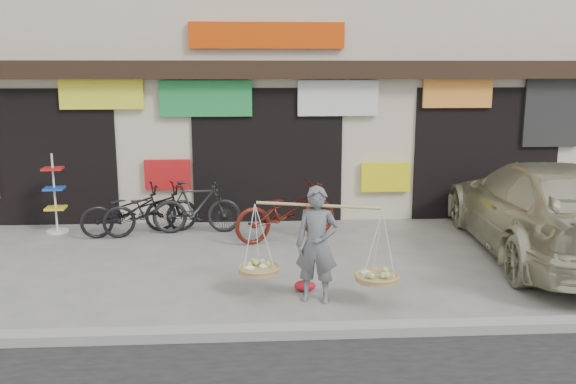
{
  "coord_description": "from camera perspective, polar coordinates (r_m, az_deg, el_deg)",
  "views": [
    {
      "loc": [
        -0.34,
        -8.65,
        3.1
      ],
      "look_at": [
        0.25,
        0.9,
        1.13
      ],
      "focal_mm": 38.0,
      "sensor_mm": 36.0,
      "label": 1
    }
  ],
  "objects": [
    {
      "name": "display_rack",
      "position": [
        12.36,
        -20.95,
        -0.79
      ],
      "size": [
        0.42,
        0.42,
        1.52
      ],
      "rotation": [
        0.0,
        0.0,
        0.08
      ],
      "color": "silver",
      "rests_on": "ground"
    },
    {
      "name": "suv",
      "position": [
        11.01,
        22.94,
        -1.42
      ],
      "size": [
        2.69,
        5.65,
        1.59
      ],
      "rotation": [
        0.0,
        0.0,
        3.06
      ],
      "color": "#BFBB99",
      "rests_on": "ground"
    },
    {
      "name": "street_vendor",
      "position": [
        8.15,
        2.72,
        -5.38
      ],
      "size": [
        2.1,
        0.99,
        1.57
      ],
      "rotation": [
        0.0,
        0.0,
        -0.27
      ],
      "color": "slate",
      "rests_on": "ground"
    },
    {
      "name": "kerb",
      "position": [
        7.32,
        -0.58,
        -12.93
      ],
      "size": [
        70.0,
        0.25,
        0.12
      ],
      "primitive_type": "cube",
      "color": "gray",
      "rests_on": "ground"
    },
    {
      "name": "bike_0",
      "position": [
        11.8,
        -14.64,
        -1.65
      ],
      "size": [
        1.9,
        1.26,
        0.94
      ],
      "primitive_type": "imported",
      "rotation": [
        0.0,
        0.0,
        1.96
      ],
      "color": "black",
      "rests_on": "ground"
    },
    {
      "name": "bike_1",
      "position": [
        11.65,
        -8.53,
        -1.4
      ],
      "size": [
        1.69,
        0.52,
        1.01
      ],
      "primitive_type": "imported",
      "rotation": [
        0.0,
        0.0,
        1.6
      ],
      "color": "black",
      "rests_on": "ground"
    },
    {
      "name": "shophouse_block",
      "position": [
        15.08,
        -2.31,
        12.92
      ],
      "size": [
        14.0,
        6.32,
        7.0
      ],
      "color": "beige",
      "rests_on": "ground"
    },
    {
      "name": "red_bag",
      "position": [
        8.72,
        1.6,
        -8.75
      ],
      "size": [
        0.31,
        0.25,
        0.14
      ],
      "primitive_type": "ellipsoid",
      "color": "red",
      "rests_on": "ground"
    },
    {
      "name": "ground",
      "position": [
        9.2,
        -1.23,
        -8.1
      ],
      "size": [
        70.0,
        70.0,
        0.0
      ],
      "primitive_type": "plane",
      "color": "gray",
      "rests_on": "ground"
    },
    {
      "name": "bike_3",
      "position": [
        11.73,
        -12.73,
        -1.64
      ],
      "size": [
        1.9,
        1.26,
        0.94
      ],
      "primitive_type": "imported",
      "rotation": [
        0.0,
        0.0,
        1.96
      ],
      "color": "black",
      "rests_on": "ground"
    },
    {
      "name": "bike_2",
      "position": [
        11.07,
        -0.19,
        -1.83
      ],
      "size": [
        2.12,
        1.44,
        1.05
      ],
      "primitive_type": "imported",
      "rotation": [
        0.0,
        0.0,
        1.98
      ],
      "color": "#50150D",
      "rests_on": "ground"
    }
  ]
}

